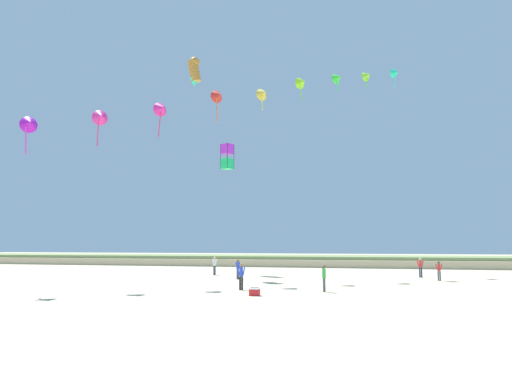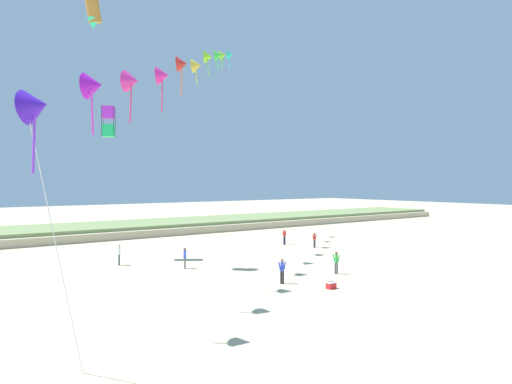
{
  "view_description": "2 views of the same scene",
  "coord_description": "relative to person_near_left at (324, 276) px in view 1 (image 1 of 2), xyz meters",
  "views": [
    {
      "loc": [
        6.7,
        -20.7,
        2.87
      ],
      "look_at": [
        -1.21,
        11.88,
        6.72
      ],
      "focal_mm": 32.0,
      "sensor_mm": 36.0,
      "label": 1
    },
    {
      "loc": [
        -20.2,
        -15.35,
        6.65
      ],
      "look_at": [
        -0.51,
        11.11,
        5.95
      ],
      "focal_mm": 32.0,
      "sensor_mm": 36.0,
      "label": 2
    }
  ],
  "objects": [
    {
      "name": "person_far_left",
      "position": [
        8.07,
        10.62,
        -0.06
      ],
      "size": [
        0.54,
        0.21,
        1.53
      ],
      "color": "#474C56",
      "rests_on": "ground"
    },
    {
      "name": "person_near_right",
      "position": [
        -5.2,
        -0.1,
        0.02
      ],
      "size": [
        0.59,
        0.23,
        1.67
      ],
      "color": "black",
      "rests_on": "ground"
    },
    {
      "name": "kite_banner_string",
      "position": [
        -7.61,
        8.01,
        14.63
      ],
      "size": [
        28.82,
        32.24,
        22.59
      ],
      "color": "#4318C2"
    },
    {
      "name": "person_far_right",
      "position": [
        7.06,
        14.16,
        0.04
      ],
      "size": [
        0.6,
        0.23,
        1.7
      ],
      "color": "#282D4C",
      "rests_on": "ground"
    },
    {
      "name": "person_near_left",
      "position": [
        0.0,
        0.0,
        0.0
      ],
      "size": [
        0.27,
        0.56,
        1.63
      ],
      "color": "#474C56",
      "rests_on": "ground"
    },
    {
      "name": "beach_cooler",
      "position": [
        -3.61,
        -2.97,
        -0.73
      ],
      "size": [
        0.58,
        0.41,
        0.46
      ],
      "color": "red",
      "rests_on": "ground"
    },
    {
      "name": "ground_plane",
      "position": [
        -4.09,
        -7.54,
        -0.94
      ],
      "size": [
        240.0,
        240.0,
        0.0
      ],
      "primitive_type": "plane",
      "color": "beige"
    },
    {
      "name": "dune_ridge",
      "position": [
        -4.09,
        34.66,
        -0.28
      ],
      "size": [
        120.0,
        12.97,
        1.32
      ],
      "color": "#BFAE8B",
      "rests_on": "ground"
    },
    {
      "name": "large_kite_mid_trail",
      "position": [
        -13.48,
        12.26,
        18.92
      ],
      "size": [
        1.62,
        1.39,
        2.99
      ],
      "color": "#C07D2D"
    },
    {
      "name": "person_mid_center",
      "position": [
        -7.84,
        8.4,
        -0.01
      ],
      "size": [
        0.31,
        0.54,
        1.62
      ],
      "color": "#474C56",
      "rests_on": "ground"
    },
    {
      "name": "large_kite_low_lead",
      "position": [
        -11.14,
        15.83,
        10.88
      ],
      "size": [
        1.36,
        1.36,
        2.58
      ],
      "color": "#1FD66E"
    },
    {
      "name": "person_far_center",
      "position": [
        -11.38,
        12.85,
        0.05
      ],
      "size": [
        0.35,
        0.57,
        1.71
      ],
      "color": "#474C56",
      "rests_on": "ground"
    }
  ]
}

